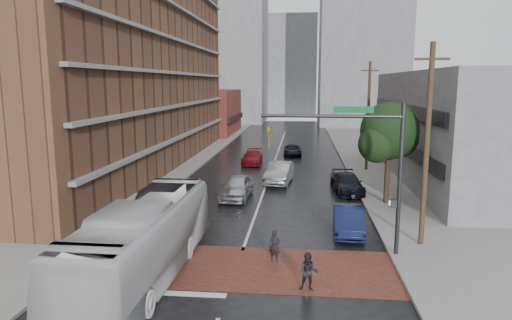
% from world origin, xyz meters
% --- Properties ---
extents(ground, '(160.00, 160.00, 0.00)m').
position_xyz_m(ground, '(0.00, 0.00, 0.00)').
color(ground, black).
rests_on(ground, ground).
extents(crosswalk, '(14.00, 5.00, 0.02)m').
position_xyz_m(crosswalk, '(0.00, 0.50, 0.01)').
color(crosswalk, brown).
rests_on(crosswalk, ground).
extents(sidewalk_west, '(9.00, 90.00, 0.15)m').
position_xyz_m(sidewalk_west, '(-11.50, 25.00, 0.07)').
color(sidewalk_west, gray).
rests_on(sidewalk_west, ground).
extents(sidewalk_east, '(9.00, 90.00, 0.15)m').
position_xyz_m(sidewalk_east, '(11.50, 25.00, 0.07)').
color(sidewalk_east, gray).
rests_on(sidewalk_east, ground).
extents(apartment_block, '(10.00, 44.00, 28.00)m').
position_xyz_m(apartment_block, '(-14.00, 24.00, 14.00)').
color(apartment_block, brown).
rests_on(apartment_block, ground).
extents(storefront_west, '(8.00, 16.00, 7.00)m').
position_xyz_m(storefront_west, '(-12.00, 54.00, 3.50)').
color(storefront_west, brown).
rests_on(storefront_west, ground).
extents(building_east, '(11.00, 26.00, 9.00)m').
position_xyz_m(building_east, '(16.50, 20.00, 4.50)').
color(building_east, gray).
rests_on(building_east, ground).
extents(distant_tower_west, '(18.00, 16.00, 32.00)m').
position_xyz_m(distant_tower_west, '(-14.00, 78.00, 16.00)').
color(distant_tower_west, gray).
rests_on(distant_tower_west, ground).
extents(distant_tower_east, '(16.00, 14.00, 36.00)m').
position_xyz_m(distant_tower_east, '(14.00, 72.00, 18.00)').
color(distant_tower_east, gray).
rests_on(distant_tower_east, ground).
extents(distant_tower_center, '(12.00, 10.00, 24.00)m').
position_xyz_m(distant_tower_center, '(0.00, 95.00, 12.00)').
color(distant_tower_center, gray).
rests_on(distant_tower_center, ground).
extents(street_tree, '(4.20, 4.10, 6.90)m').
position_xyz_m(street_tree, '(8.52, 12.03, 4.73)').
color(street_tree, '#332319').
rests_on(street_tree, ground).
extents(signal_mast, '(6.50, 0.30, 7.20)m').
position_xyz_m(signal_mast, '(5.85, 2.50, 4.73)').
color(signal_mast, '#2D2D33').
rests_on(signal_mast, ground).
extents(utility_pole_near, '(1.60, 0.26, 10.00)m').
position_xyz_m(utility_pole_near, '(8.80, 4.00, 5.14)').
color(utility_pole_near, '#473321').
rests_on(utility_pole_near, ground).
extents(utility_pole_far, '(1.60, 0.26, 10.00)m').
position_xyz_m(utility_pole_far, '(8.80, 24.00, 5.14)').
color(utility_pole_far, '#473321').
rests_on(utility_pole_far, ground).
extents(transit_bus, '(2.95, 11.95, 3.32)m').
position_xyz_m(transit_bus, '(-3.66, -1.00, 1.66)').
color(transit_bus, silver).
rests_on(transit_bus, ground).
extents(pedestrian_a, '(0.61, 0.49, 1.48)m').
position_xyz_m(pedestrian_a, '(1.64, 1.30, 0.74)').
color(pedestrian_a, black).
rests_on(pedestrian_a, ground).
extents(pedestrian_b, '(0.80, 0.65, 1.54)m').
position_xyz_m(pedestrian_b, '(3.14, -1.50, 0.77)').
color(pedestrian_b, black).
rests_on(pedestrian_b, ground).
extents(car_travel_a, '(2.25, 4.98, 1.66)m').
position_xyz_m(car_travel_a, '(-1.76, 12.72, 0.83)').
color(car_travel_a, '#B0B4B8').
rests_on(car_travel_a, ground).
extents(car_travel_b, '(2.37, 5.38, 1.72)m').
position_xyz_m(car_travel_b, '(1.02, 18.02, 0.86)').
color(car_travel_b, '#ABB0B3').
rests_on(car_travel_b, ground).
extents(car_travel_c, '(1.92, 4.64, 1.34)m').
position_xyz_m(car_travel_c, '(-2.17, 26.74, 0.67)').
color(car_travel_c, maroon).
rests_on(car_travel_c, ground).
extents(suv_travel, '(2.15, 4.34, 1.18)m').
position_xyz_m(suv_travel, '(1.78, 32.62, 0.59)').
color(suv_travel, black).
rests_on(suv_travel, ground).
extents(car_parked_near, '(1.72, 4.49, 1.46)m').
position_xyz_m(car_parked_near, '(5.38, 5.73, 0.73)').
color(car_parked_near, '#131A43').
rests_on(car_parked_near, ground).
extents(car_parked_mid, '(2.38, 5.02, 1.41)m').
position_xyz_m(car_parked_mid, '(6.24, 15.22, 0.71)').
color(car_parked_mid, black).
rests_on(car_parked_mid, ground).
extents(car_parked_far, '(1.53, 3.68, 1.25)m').
position_xyz_m(car_parked_far, '(5.91, 17.50, 0.62)').
color(car_parked_far, '#A0A2A8').
rests_on(car_parked_far, ground).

